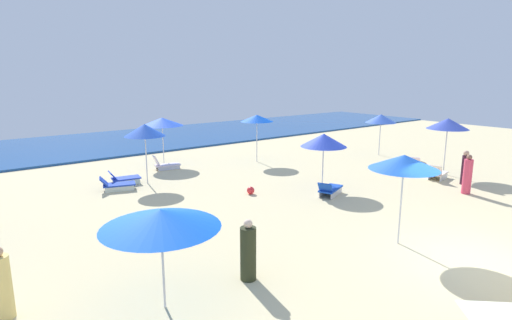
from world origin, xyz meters
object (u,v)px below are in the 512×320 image
object	(u,v)px
lounge_chair_2_1	(437,173)
beachgoer_0	(465,168)
umbrella_2	(448,124)
umbrella_7	(257,118)
beachgoer_3	(248,252)
lounge_chair_0_0	(124,179)
beach_ball_0	(251,190)
lounge_chair_3_0	(330,190)
lounge_chair_5_0	(165,165)
lounge_chair_2_0	(414,165)
beachgoer_2	(2,286)
lounge_chair_0_1	(117,185)
umbrella_3	(324,140)
umbrella_4	(161,218)
umbrella_5	(162,122)
umbrella_8	(404,162)
umbrella_1	(381,119)
umbrella_0	(145,130)
beachgoer_1	(467,176)

from	to	relation	value
lounge_chair_2_1	beachgoer_0	world-z (taller)	beachgoer_0
umbrella_2	umbrella_7	world-z (taller)	umbrella_2
beachgoer_3	umbrella_2	bearing A→B (deg)	145.11
beachgoer_0	beachgoer_3	bearing A→B (deg)	-117.50
lounge_chair_0_0	beach_ball_0	xyz separation A→B (m)	(3.57, -4.69, -0.11)
lounge_chair_3_0	lounge_chair_5_0	xyz separation A→B (m)	(-3.20, 8.45, -0.02)
lounge_chair_2_1	lounge_chair_5_0	distance (m)	13.40
lounge_chair_2_0	beachgoer_2	distance (m)	18.52
lounge_chair_0_1	umbrella_3	size ratio (longest dim) A/B	0.65
lounge_chair_2_0	umbrella_4	distance (m)	16.19
lounge_chair_2_1	beachgoer_3	xyz separation A→B (m)	(-12.76, -2.20, 0.41)
umbrella_3	umbrella_4	bearing A→B (deg)	-155.70
umbrella_5	beach_ball_0	xyz separation A→B (m)	(0.30, -7.50, -2.18)
lounge_chair_0_1	umbrella_8	bearing A→B (deg)	-139.35
lounge_chair_0_1	umbrella_5	distance (m)	5.63
umbrella_1	umbrella_3	size ratio (longest dim) A/B	1.03
umbrella_7	umbrella_8	world-z (taller)	umbrella_8
lounge_chair_2_1	lounge_chair_3_0	world-z (taller)	lounge_chair_2_1
lounge_chair_0_0	umbrella_8	distance (m)	12.21
lounge_chair_3_0	umbrella_4	bearing A→B (deg)	88.95
umbrella_0	umbrella_3	xyz separation A→B (m)	(5.55, -5.51, -0.30)
lounge_chair_0_1	umbrella_2	bearing A→B (deg)	-99.80
umbrella_4	beachgoer_1	size ratio (longest dim) A/B	1.50
beachgoer_1	lounge_chair_3_0	bearing A→B (deg)	97.78
lounge_chair_3_0	lounge_chair_2_0	bearing A→B (deg)	-108.80
lounge_chair_2_1	lounge_chair_3_0	xyz separation A→B (m)	(-5.99, 1.30, -0.02)
umbrella_8	beachgoer_2	world-z (taller)	umbrella_8
lounge_chair_0_0	umbrella_8	bearing A→B (deg)	-151.87
umbrella_0	umbrella_5	size ratio (longest dim) A/B	1.06
beachgoer_3	umbrella_1	bearing A→B (deg)	160.43
umbrella_4	umbrella_3	bearing A→B (deg)	24.30
lounge_chair_0_1	lounge_chair_5_0	world-z (taller)	lounge_chair_5_0
umbrella_2	beachgoer_2	world-z (taller)	umbrella_2
umbrella_2	lounge_chair_3_0	distance (m)	7.60
umbrella_2	lounge_chair_0_0	bearing A→B (deg)	149.34
umbrella_7	beachgoer_1	xyz separation A→B (m)	(2.97, -10.30, -1.69)
beachgoer_1	lounge_chair_5_0	bearing A→B (deg)	76.45
lounge_chair_0_1	umbrella_3	world-z (taller)	umbrella_3
lounge_chair_2_0	umbrella_7	distance (m)	8.65
lounge_chair_0_1	beachgoer_2	xyz separation A→B (m)	(-5.07, -7.87, 0.46)
lounge_chair_2_0	lounge_chair_3_0	world-z (taller)	lounge_chair_2_0
umbrella_4	beachgoer_0	distance (m)	15.04
lounge_chair_0_1	umbrella_5	size ratio (longest dim) A/B	0.61
lounge_chair_0_0	umbrella_7	xyz separation A→B (m)	(7.71, 0.19, 2.18)
lounge_chair_2_0	beachgoer_0	size ratio (longest dim) A/B	0.92
lounge_chair_3_0	umbrella_8	world-z (taller)	umbrella_8
lounge_chair_2_1	umbrella_8	world-z (taller)	umbrella_8
lounge_chair_5_0	beachgoer_1	size ratio (longest dim) A/B	0.87
umbrella_0	umbrella_7	bearing A→B (deg)	5.69
lounge_chair_0_1	umbrella_5	bearing A→B (deg)	-30.03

